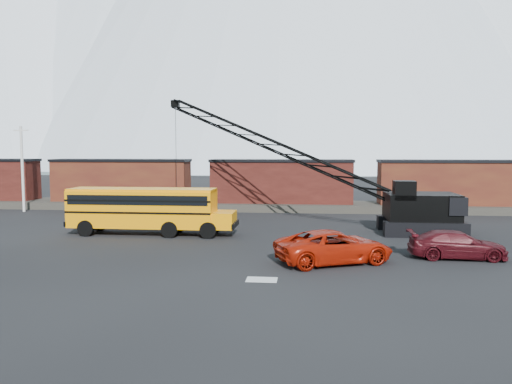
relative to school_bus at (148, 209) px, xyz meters
The scene contains 12 objects.
ground 11.17m from the school_bus, 40.12° to the right, with size 160.00×160.00×0.00m, color black.
mountain_ridge 290.60m from the school_bus, 86.96° to the left, with size 800.00×340.00×240.00m.
gravel_berm 17.18m from the school_bus, 60.49° to the left, with size 120.00×5.00×0.70m, color #433F37.
boxcar_west_near 16.74m from the school_bus, 116.93° to the left, with size 13.70×3.10×4.17m.
boxcar_mid 17.14m from the school_bus, 60.49° to the left, with size 13.70×3.10×4.17m.
boxcar_east_near 28.63m from the school_bus, 31.37° to the left, with size 13.70×3.10×4.17m.
utility_pole 19.15m from the school_bus, 145.01° to the left, with size 1.40×0.24×8.00m.
snow_patch 14.36m from the school_bus, 51.19° to the right, with size 1.40×0.90×0.02m, color silver.
school_bus is the anchor object (origin of this frame).
red_pickup 14.40m from the school_bus, 30.66° to the right, with size 2.83×6.13×1.70m, color #B21C08.
maroon_suv 19.85m from the school_bus, 16.34° to the right, with size 2.08×5.12×1.49m, color #420B12.
crawler_crane 11.36m from the school_bus, 37.07° to the left, with size 22.80×10.32×10.36m.
Camera 1 is at (2.53, -26.02, 5.93)m, focal length 35.00 mm.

